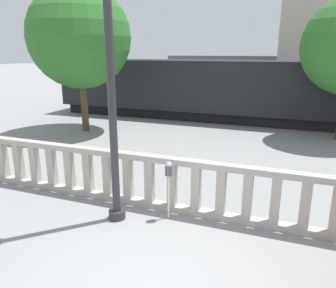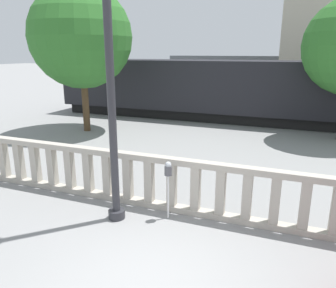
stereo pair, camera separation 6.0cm
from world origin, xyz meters
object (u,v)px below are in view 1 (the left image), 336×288
train_near (311,92)px  parking_meter (169,173)px  lamppost (109,50)px  train_far (264,71)px  tree_right (80,37)px

train_near → parking_meter: bearing=-105.5°
lamppost → train_far: 29.12m
parking_meter → train_far: train_far is taller
train_far → tree_right: tree_right is taller
train_far → lamppost: bearing=-91.0°
train_near → lamppost: bearing=-109.7°
train_near → tree_right: size_ratio=4.18×
parking_meter → tree_right: tree_right is taller
parking_meter → train_far: (-0.57, 28.61, 0.63)m
parking_meter → tree_right: bearing=135.7°
lamppost → parking_meter: 2.87m
train_far → tree_right: 23.04m
train_near → tree_right: tree_right is taller
parking_meter → tree_right: (-6.73, 6.56, 3.20)m
lamppost → parking_meter: size_ratio=5.16×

